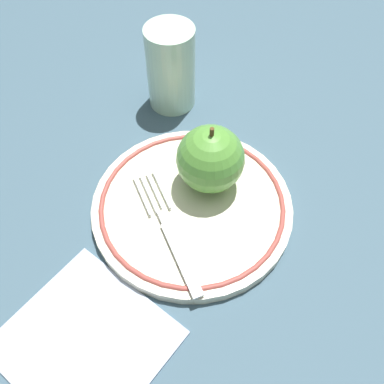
# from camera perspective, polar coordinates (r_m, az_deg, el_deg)

# --- Properties ---
(ground_plane) EXTENTS (2.00, 2.00, 0.00)m
(ground_plane) POSITION_cam_1_polar(r_m,az_deg,el_deg) (0.51, 1.39, -1.88)
(ground_plane) COLOR #3F5A6B
(plate) EXTENTS (0.23, 0.23, 0.02)m
(plate) POSITION_cam_1_polar(r_m,az_deg,el_deg) (0.50, 0.00, -1.88)
(plate) COLOR silver
(plate) RESTS_ON ground_plane
(apple_red_whole) EXTENTS (0.08, 0.08, 0.09)m
(apple_red_whole) POSITION_cam_1_polar(r_m,az_deg,el_deg) (0.48, 2.47, 4.41)
(apple_red_whole) COLOR #599E3B
(apple_red_whole) RESTS_ON plate
(fork) EXTENTS (0.16, 0.10, 0.00)m
(fork) POSITION_cam_1_polar(r_m,az_deg,el_deg) (0.47, -2.95, -5.49)
(fork) COLOR silver
(fork) RESTS_ON plate
(drinking_glass) EXTENTS (0.06, 0.06, 0.12)m
(drinking_glass) POSITION_cam_1_polar(r_m,az_deg,el_deg) (0.59, -2.83, 16.19)
(drinking_glass) COLOR silver
(drinking_glass) RESTS_ON ground_plane
(napkin_folded) EXTENTS (0.15, 0.14, 0.01)m
(napkin_folded) POSITION_cam_1_polar(r_m,az_deg,el_deg) (0.45, -14.05, -18.64)
(napkin_folded) COLOR #ACB8D4
(napkin_folded) RESTS_ON ground_plane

